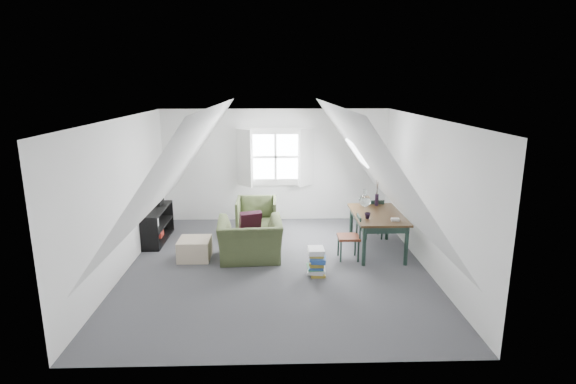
{
  "coord_description": "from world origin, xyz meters",
  "views": [
    {
      "loc": [
        -0.02,
        -7.14,
        3.03
      ],
      "look_at": [
        0.21,
        0.6,
        1.16
      ],
      "focal_mm": 28.0,
      "sensor_mm": 36.0,
      "label": 1
    }
  ],
  "objects_px": {
    "armchair_far": "(257,234)",
    "media_shelf": "(155,227)",
    "ottoman": "(195,249)",
    "magazine_stack": "(317,262)",
    "dining_chair_far": "(373,217)",
    "dining_table": "(377,219)",
    "armchair_near": "(251,259)",
    "dining_chair_near": "(350,236)"
  },
  "relations": [
    {
      "from": "armchair_far",
      "to": "media_shelf",
      "type": "distance_m",
      "value": 2.04
    },
    {
      "from": "armchair_far",
      "to": "dining_table",
      "type": "distance_m",
      "value": 2.57
    },
    {
      "from": "dining_chair_far",
      "to": "magazine_stack",
      "type": "xyz_separation_m",
      "value": [
        -1.3,
        -1.78,
        -0.2
      ]
    },
    {
      "from": "armchair_far",
      "to": "ottoman",
      "type": "xyz_separation_m",
      "value": [
        -1.05,
        -1.33,
        0.18
      ]
    },
    {
      "from": "dining_table",
      "to": "magazine_stack",
      "type": "xyz_separation_m",
      "value": [
        -1.2,
        -1.0,
        -0.41
      ]
    },
    {
      "from": "ottoman",
      "to": "magazine_stack",
      "type": "bearing_deg",
      "value": -19.58
    },
    {
      "from": "media_shelf",
      "to": "dining_chair_far",
      "type": "bearing_deg",
      "value": 5.68
    },
    {
      "from": "dining_chair_far",
      "to": "media_shelf",
      "type": "xyz_separation_m",
      "value": [
        -4.33,
        -0.08,
        -0.13
      ]
    },
    {
      "from": "ottoman",
      "to": "dining_chair_far",
      "type": "xyz_separation_m",
      "value": [
        3.4,
        1.03,
        0.24
      ]
    },
    {
      "from": "armchair_near",
      "to": "dining_table",
      "type": "xyz_separation_m",
      "value": [
        2.31,
        0.31,
        0.64
      ]
    },
    {
      "from": "dining_chair_near",
      "to": "media_shelf",
      "type": "height_order",
      "value": "dining_chair_near"
    },
    {
      "from": "armchair_far",
      "to": "magazine_stack",
      "type": "bearing_deg",
      "value": -63.09
    },
    {
      "from": "armchair_far",
      "to": "dining_table",
      "type": "bearing_deg",
      "value": -25.49
    },
    {
      "from": "armchair_far",
      "to": "dining_chair_far",
      "type": "xyz_separation_m",
      "value": [
        2.35,
        -0.31,
        0.42
      ]
    },
    {
      "from": "ottoman",
      "to": "dining_chair_near",
      "type": "relative_size",
      "value": 0.68
    },
    {
      "from": "armchair_near",
      "to": "dining_chair_near",
      "type": "height_order",
      "value": "dining_chair_near"
    },
    {
      "from": "armchair_near",
      "to": "dining_chair_far",
      "type": "height_order",
      "value": "dining_chair_far"
    },
    {
      "from": "armchair_far",
      "to": "dining_chair_far",
      "type": "distance_m",
      "value": 2.41
    },
    {
      "from": "ottoman",
      "to": "media_shelf",
      "type": "xyz_separation_m",
      "value": [
        -0.94,
        0.95,
        0.11
      ]
    },
    {
      "from": "dining_chair_far",
      "to": "ottoman",
      "type": "bearing_deg",
      "value": 21.22
    },
    {
      "from": "armchair_far",
      "to": "magazine_stack",
      "type": "xyz_separation_m",
      "value": [
        1.05,
        -2.08,
        0.22
      ]
    },
    {
      "from": "ottoman",
      "to": "media_shelf",
      "type": "distance_m",
      "value": 1.34
    },
    {
      "from": "magazine_stack",
      "to": "armchair_near",
      "type": "bearing_deg",
      "value": 147.93
    },
    {
      "from": "ottoman",
      "to": "dining_chair_near",
      "type": "bearing_deg",
      "value": -1.8
    },
    {
      "from": "magazine_stack",
      "to": "ottoman",
      "type": "bearing_deg",
      "value": 160.42
    },
    {
      "from": "dining_table",
      "to": "magazine_stack",
      "type": "height_order",
      "value": "dining_table"
    },
    {
      "from": "armchair_far",
      "to": "dining_chair_far",
      "type": "relative_size",
      "value": 1.02
    },
    {
      "from": "dining_chair_near",
      "to": "dining_chair_far",
      "type": "bearing_deg",
      "value": 127.94
    },
    {
      "from": "ottoman",
      "to": "dining_table",
      "type": "height_order",
      "value": "dining_table"
    },
    {
      "from": "dining_table",
      "to": "dining_chair_far",
      "type": "distance_m",
      "value": 0.81
    },
    {
      "from": "ottoman",
      "to": "media_shelf",
      "type": "height_order",
      "value": "media_shelf"
    },
    {
      "from": "armchair_far",
      "to": "media_shelf",
      "type": "xyz_separation_m",
      "value": [
        -1.98,
        -0.39,
        0.3
      ]
    },
    {
      "from": "armchair_near",
      "to": "media_shelf",
      "type": "xyz_separation_m",
      "value": [
        -1.92,
        1.0,
        0.3
      ]
    },
    {
      "from": "dining_table",
      "to": "media_shelf",
      "type": "height_order",
      "value": "dining_table"
    },
    {
      "from": "dining_chair_far",
      "to": "armchair_far",
      "type": "bearing_deg",
      "value": -3.02
    },
    {
      "from": "dining_chair_near",
      "to": "magazine_stack",
      "type": "relative_size",
      "value": 1.81
    },
    {
      "from": "armchair_near",
      "to": "armchair_far",
      "type": "height_order",
      "value": "armchair_far"
    },
    {
      "from": "ottoman",
      "to": "magazine_stack",
      "type": "distance_m",
      "value": 2.23
    },
    {
      "from": "media_shelf",
      "to": "dining_table",
      "type": "bearing_deg",
      "value": -4.68
    },
    {
      "from": "armchair_near",
      "to": "dining_chair_near",
      "type": "distance_m",
      "value": 1.81
    },
    {
      "from": "armchair_far",
      "to": "dining_chair_near",
      "type": "distance_m",
      "value": 2.26
    },
    {
      "from": "dining_chair_far",
      "to": "dining_chair_near",
      "type": "distance_m",
      "value": 1.29
    }
  ]
}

